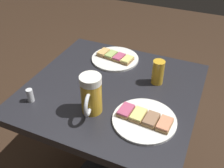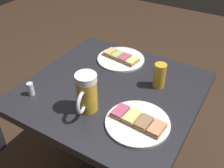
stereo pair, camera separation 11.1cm
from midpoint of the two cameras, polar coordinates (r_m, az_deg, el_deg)
name	(u,v)px [view 1 (the left image)]	position (r m, az deg, el deg)	size (l,w,h in m)	color
cafe_table	(112,115)	(1.23, -2.60, -6.96)	(0.73, 0.71, 0.72)	black
plate_near	(144,119)	(0.96, 3.87, -7.87)	(0.24, 0.24, 0.03)	white
plate_far	(115,58)	(1.31, -1.75, 5.68)	(0.24, 0.24, 0.03)	white
beer_mug	(91,95)	(0.96, -7.94, -2.56)	(0.08, 0.13, 0.16)	gold
beer_glass_small	(158,72)	(1.13, 7.34, 2.50)	(0.05, 0.05, 0.11)	gold
salt_shaker	(30,95)	(1.10, -20.36, -2.47)	(0.03, 0.03, 0.06)	silver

